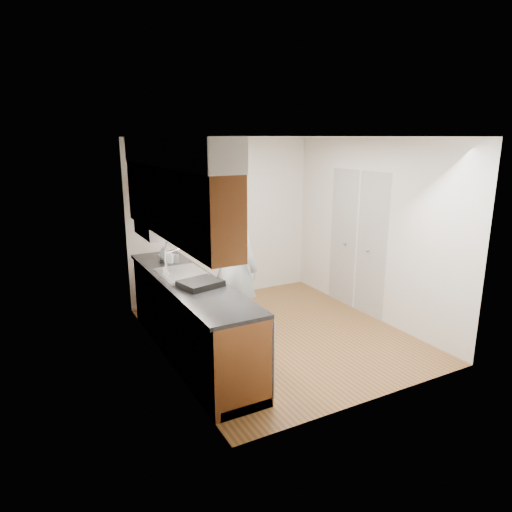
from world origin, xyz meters
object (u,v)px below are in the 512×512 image
(soap_bottle_a, at_px, (167,252))
(steel_can, at_px, (177,259))
(soap_bottle_c, at_px, (163,254))
(person, at_px, (233,257))
(dish_rack, at_px, (201,284))
(soap_bottle_b, at_px, (171,256))

(soap_bottle_a, xyz_separation_m, steel_can, (0.10, -0.08, -0.08))
(steel_can, bearing_deg, soap_bottle_c, 116.90)
(person, relative_size, dish_rack, 5.10)
(soap_bottle_a, distance_m, soap_bottle_b, 0.08)
(soap_bottle_a, bearing_deg, steel_can, -38.26)
(soap_bottle_a, height_order, dish_rack, soap_bottle_a)
(person, relative_size, steel_can, 19.71)
(soap_bottle_c, bearing_deg, soap_bottle_b, -76.97)
(person, xyz_separation_m, steel_can, (-0.54, 0.53, -0.08))
(soap_bottle_c, bearing_deg, steel_can, -63.10)
(person, height_order, soap_bottle_a, person)
(soap_bottle_c, distance_m, dish_rack, 1.27)
(soap_bottle_a, distance_m, dish_rack, 1.13)
(soap_bottle_b, xyz_separation_m, soap_bottle_c, (-0.04, 0.19, -0.00))
(soap_bottle_c, height_order, dish_rack, soap_bottle_c)
(person, xyz_separation_m, dish_rack, (-0.63, -0.51, -0.11))
(soap_bottle_b, distance_m, soap_bottle_c, 0.20)
(person, bearing_deg, dish_rack, 100.73)
(dish_rack, bearing_deg, soap_bottle_b, 76.11)
(person, bearing_deg, soap_bottle_b, 19.16)
(soap_bottle_a, bearing_deg, person, -43.51)
(soap_bottle_c, distance_m, steel_can, 0.25)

